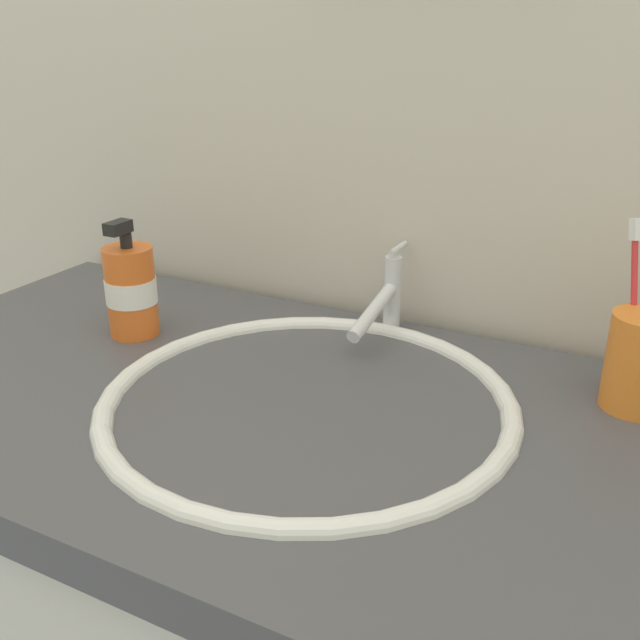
{
  "coord_description": "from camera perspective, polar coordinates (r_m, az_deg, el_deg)",
  "views": [
    {
      "loc": [
        0.33,
        -0.62,
        1.23
      ],
      "look_at": [
        -0.02,
        0.05,
        0.92
      ],
      "focal_mm": 40.85,
      "sensor_mm": 36.0,
      "label": 1
    }
  ],
  "objects": [
    {
      "name": "faucet",
      "position": [
        0.99,
        5.14,
        1.72
      ],
      "size": [
        0.02,
        0.17,
        0.12
      ],
      "color": "silver",
      "rests_on": "sink_basin"
    },
    {
      "name": "soap_dispenser",
      "position": [
        1.01,
        -14.59,
        2.3
      ],
      "size": [
        0.07,
        0.07,
        0.16
      ],
      "color": "orange",
      "rests_on": "vanity_counter"
    },
    {
      "name": "sink_basin",
      "position": [
        0.85,
        -0.95,
        -8.87
      ],
      "size": [
        0.48,
        0.48,
        0.12
      ],
      "color": "white",
      "rests_on": "vanity_counter"
    },
    {
      "name": "toothbrush_red",
      "position": [
        0.87,
        23.38,
        1.56
      ],
      "size": [
        0.04,
        0.05,
        0.2
      ],
      "color": "red",
      "rests_on": "toothbrush_cup"
    },
    {
      "name": "tiled_wall_back",
      "position": [
        1.0,
        8.97,
        20.27
      ],
      "size": [
        2.43,
        0.04,
        2.4
      ],
      "primitive_type": "cube",
      "color": "beige",
      "rests_on": "ground"
    }
  ]
}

